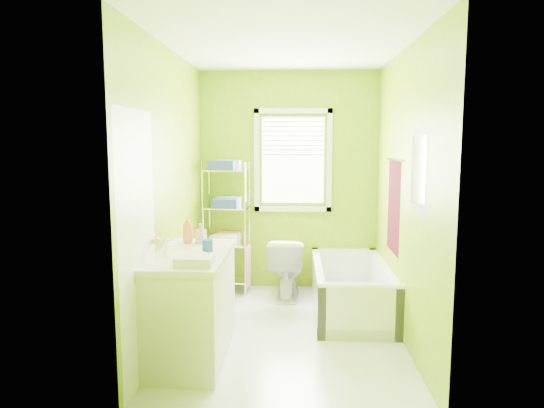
{
  "coord_description": "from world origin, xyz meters",
  "views": [
    {
      "loc": [
        0.09,
        -4.34,
        1.77
      ],
      "look_at": [
        -0.14,
        0.25,
        1.18
      ],
      "focal_mm": 32.0,
      "sensor_mm": 36.0,
      "label": 1
    }
  ],
  "objects_px": {
    "vanity": "(192,301)",
    "toilet": "(287,267)",
    "wire_shelf_unit": "(228,213)",
    "bathtub": "(351,296)"
  },
  "relations": [
    {
      "from": "toilet",
      "to": "bathtub",
      "type": "bearing_deg",
      "value": 150.74
    },
    {
      "from": "toilet",
      "to": "wire_shelf_unit",
      "type": "relative_size",
      "value": 0.45
    },
    {
      "from": "bathtub",
      "to": "wire_shelf_unit",
      "type": "xyz_separation_m",
      "value": [
        -1.38,
        0.62,
        0.78
      ]
    },
    {
      "from": "bathtub",
      "to": "wire_shelf_unit",
      "type": "height_order",
      "value": "wire_shelf_unit"
    },
    {
      "from": "vanity",
      "to": "toilet",
      "type": "bearing_deg",
      "value": 64.26
    },
    {
      "from": "bathtub",
      "to": "toilet",
      "type": "distance_m",
      "value": 0.83
    },
    {
      "from": "toilet",
      "to": "wire_shelf_unit",
      "type": "xyz_separation_m",
      "value": [
        -0.7,
        0.18,
        0.6
      ]
    },
    {
      "from": "toilet",
      "to": "wire_shelf_unit",
      "type": "distance_m",
      "value": 0.94
    },
    {
      "from": "bathtub",
      "to": "vanity",
      "type": "bearing_deg",
      "value": -141.65
    },
    {
      "from": "toilet",
      "to": "wire_shelf_unit",
      "type": "bearing_deg",
      "value": -10.63
    }
  ]
}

